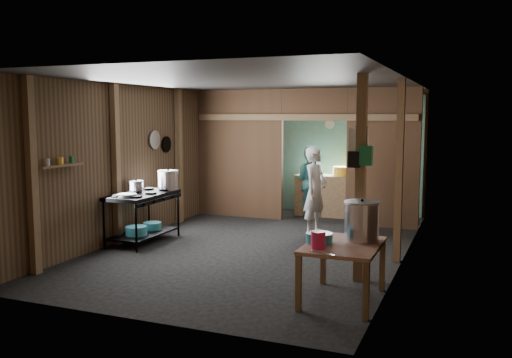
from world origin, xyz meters
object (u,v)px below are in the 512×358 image
at_px(stove_pot_large, 168,181).
at_px(pink_bucket, 318,240).
at_px(gas_range, 143,218).
at_px(yellow_tub, 341,171).
at_px(prep_table, 343,272).
at_px(cook, 315,191).
at_px(stock_pot, 362,222).

height_order(stove_pot_large, pink_bucket, stove_pot_large).
distance_m(gas_range, yellow_tub, 4.32).
relative_size(stove_pot_large, yellow_tub, 1.03).
relative_size(prep_table, stove_pot_large, 3.10).
distance_m(prep_table, cook, 3.53).
height_order(gas_range, yellow_tub, yellow_tub).
xyz_separation_m(gas_range, cook, (2.46, 1.68, 0.36)).
bearing_deg(cook, stove_pot_large, 127.86).
xyz_separation_m(gas_range, stock_pot, (3.86, -1.35, 0.46)).
bearing_deg(yellow_tub, gas_range, -125.77).
bearing_deg(yellow_tub, pink_bucket, -79.48).
bearing_deg(prep_table, cook, 110.91).
bearing_deg(stove_pot_large, cook, 26.51).
distance_m(pink_bucket, cook, 3.72).
height_order(gas_range, stove_pot_large, stove_pot_large).
height_order(prep_table, cook, cook).
xyz_separation_m(pink_bucket, cook, (-1.04, 3.57, 0.03)).
height_order(gas_range, prep_table, gas_range).
bearing_deg(gas_range, cook, 34.28).
bearing_deg(stove_pot_large, stock_pot, -27.02).
bearing_deg(stove_pot_large, pink_bucket, -36.11).
height_order(stock_pot, pink_bucket, stock_pot).
relative_size(gas_range, yellow_tub, 4.01).
height_order(stove_pot_large, yellow_tub, stove_pot_large).
bearing_deg(pink_bucket, yellow_tub, 100.52).
height_order(stock_pot, cook, cook).
height_order(stove_pot_large, cook, cook).
distance_m(gas_range, prep_table, 4.04).
distance_m(prep_table, yellow_tub, 5.24).
relative_size(stock_pot, yellow_tub, 1.39).
height_order(pink_bucket, yellow_tub, yellow_tub).
relative_size(prep_table, yellow_tub, 3.20).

